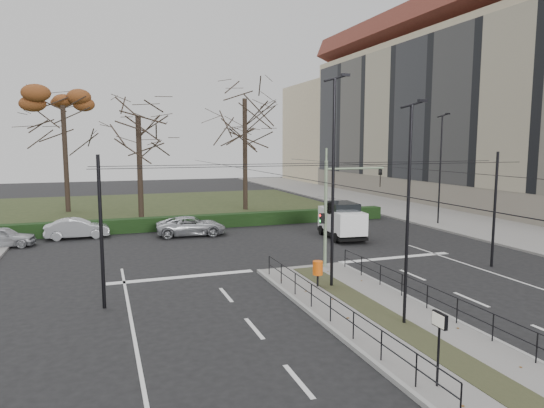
{
  "coord_description": "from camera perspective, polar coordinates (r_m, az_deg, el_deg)",
  "views": [
    {
      "loc": [
        -9.54,
        -17.49,
        6.41
      ],
      "look_at": [
        -0.83,
        7.02,
        3.15
      ],
      "focal_mm": 32.0,
      "sensor_mm": 36.0,
      "label": 1
    }
  ],
  "objects": [
    {
      "name": "median_railing",
      "position": [
        18.5,
        12.7,
        -10.12
      ],
      "size": [
        4.14,
        13.24,
        0.92
      ],
      "color": "black",
      "rests_on": "median_island"
    },
    {
      "name": "litter_bin",
      "position": [
        21.57,
        5.41,
        -7.55
      ],
      "size": [
        0.44,
        0.44,
        1.14
      ],
      "color": "black",
      "rests_on": "median_island"
    },
    {
      "name": "traffic_light",
      "position": [
        24.79,
        6.99,
        -0.14
      ],
      "size": [
        3.68,
        2.11,
        5.41
      ],
      "color": "gray",
      "rests_on": "median_island"
    },
    {
      "name": "median_island",
      "position": [
        18.87,
        12.46,
        -12.67
      ],
      "size": [
        4.4,
        15.0,
        0.14
      ],
      "primitive_type": "cube",
      "color": "slate",
      "rests_on": "ground"
    },
    {
      "name": "ground",
      "position": [
        20.93,
        8.77,
        -10.78
      ],
      "size": [
        140.0,
        140.0,
        0.0
      ],
      "primitive_type": "plane",
      "color": "black",
      "rests_on": "ground"
    },
    {
      "name": "bare_tree_near",
      "position": [
        40.94,
        -15.46,
        9.08
      ],
      "size": [
        5.77,
        5.77,
        11.31
      ],
      "color": "black",
      "rests_on": "park"
    },
    {
      "name": "streetlamp_median_far",
      "position": [
        21.11,
        7.24,
        2.77
      ],
      "size": [
        0.77,
        0.16,
        9.21
      ],
      "color": "black",
      "rests_on": "median_island"
    },
    {
      "name": "info_panel",
      "position": [
        13.52,
        19.08,
        -13.68
      ],
      "size": [
        0.11,
        0.52,
        1.98
      ],
      "color": "black",
      "rests_on": "median_island"
    },
    {
      "name": "park",
      "position": [
        50.02,
        -15.34,
        -0.42
      ],
      "size": [
        38.0,
        26.0,
        0.1
      ],
      "primitive_type": "cube",
      "color": "#273118",
      "rests_on": "ground"
    },
    {
      "name": "apartment_block",
      "position": [
        56.05,
        22.94,
        10.66
      ],
      "size": [
        13.09,
        52.1,
        21.64
      ],
      "color": "#C6B18F",
      "rests_on": "ground"
    },
    {
      "name": "white_van",
      "position": [
        33.25,
        8.2,
        -1.82
      ],
      "size": [
        2.53,
        4.79,
        2.45
      ],
      "color": "white",
      "rests_on": "ground"
    },
    {
      "name": "hedge",
      "position": [
        36.74,
        -13.78,
        -2.32
      ],
      "size": [
        38.0,
        1.0,
        1.0
      ],
      "primitive_type": "cube",
      "color": "black",
      "rests_on": "ground"
    },
    {
      "name": "streetlamp_sidewalk",
      "position": [
        40.11,
        19.2,
        4.04
      ],
      "size": [
        0.72,
        0.15,
        8.61
      ],
      "color": "black",
      "rests_on": "sidewalk_east"
    },
    {
      "name": "bare_tree_center",
      "position": [
        46.58,
        -3.23,
        11.34
      ],
      "size": [
        7.11,
        7.11,
        13.96
      ],
      "color": "black",
      "rests_on": "park"
    },
    {
      "name": "parked_car_first",
      "position": [
        34.46,
        -29.17,
        -3.4
      ],
      "size": [
        3.95,
        1.89,
        1.3
      ],
      "primitive_type": "imported",
      "rotation": [
        0.0,
        0.0,
        1.48
      ],
      "color": "#A8AAB0",
      "rests_on": "ground"
    },
    {
      "name": "rust_tree",
      "position": [
        48.71,
        -23.4,
        10.58
      ],
      "size": [
        8.57,
        8.57,
        12.81
      ],
      "color": "black",
      "rests_on": "park"
    },
    {
      "name": "parked_car_fourth",
      "position": [
        34.41,
        -9.47,
        -2.56
      ],
      "size": [
        4.99,
        2.62,
        1.34
      ],
      "primitive_type": "imported",
      "rotation": [
        0.0,
        0.0,
        1.49
      ],
      "color": "#A8AAB0",
      "rests_on": "ground"
    },
    {
      "name": "parked_car_second",
      "position": [
        35.47,
        -21.94,
        -2.67
      ],
      "size": [
        4.15,
        1.45,
        1.37
      ],
      "primitive_type": "imported",
      "rotation": [
        0.0,
        0.0,
        1.57
      ],
      "color": "#A8AAB0",
      "rests_on": "ground"
    },
    {
      "name": "catenary",
      "position": [
        21.57,
        6.91,
        -0.88
      ],
      "size": [
        20.0,
        34.0,
        6.0
      ],
      "color": "black",
      "rests_on": "ground"
    },
    {
      "name": "sidewalk_east",
      "position": [
        48.56,
        15.2,
        -0.61
      ],
      "size": [
        8.0,
        90.0,
        0.14
      ],
      "primitive_type": "cube",
      "color": "slate",
      "rests_on": "ground"
    },
    {
      "name": "streetlamp_median_near",
      "position": [
        17.19,
        15.74,
        -0.94
      ],
      "size": [
        0.65,
        0.13,
        7.74
      ],
      "color": "black",
      "rests_on": "median_island"
    }
  ]
}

